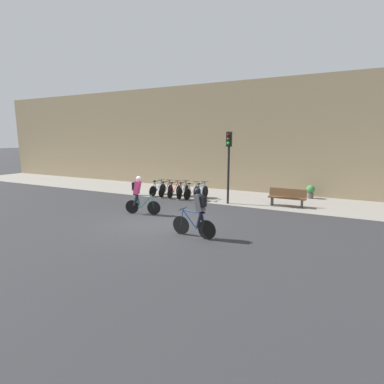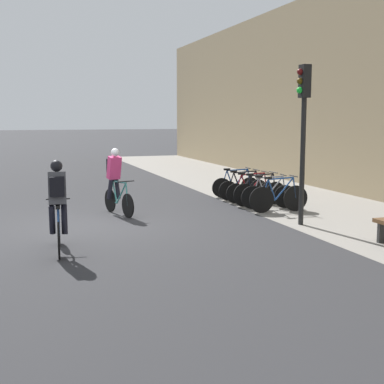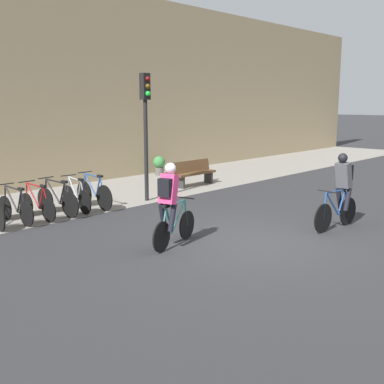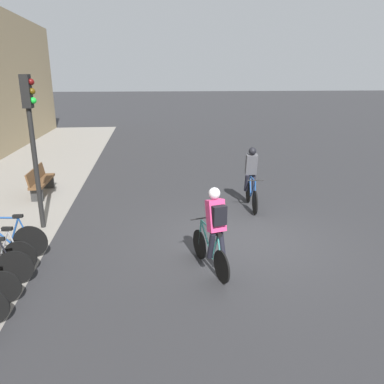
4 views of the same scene
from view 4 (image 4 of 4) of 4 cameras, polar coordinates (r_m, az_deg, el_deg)
The scene contains 6 objects.
ground at distance 9.03m, azimuth 7.72°, elevation -7.26°, with size 200.00×200.00×0.00m, color #2B2B2D.
cyclist_pink at distance 7.15m, azimuth 3.41°, elevation -5.60°, with size 1.64×0.61×1.75m.
cyclist_grey at distance 11.14m, azimuth 9.02°, elevation 2.54°, with size 1.75×0.47×1.78m.
parked_bike_5 at distance 8.86m, azimuth -26.52°, elevation -6.58°, with size 0.46×1.72×0.99m.
traffic_light_pole at distance 9.81m, azimuth -23.30°, elevation 9.30°, with size 0.26×0.30×3.77m.
bench at distance 13.17m, azimuth -22.09°, elevation 1.62°, with size 1.85×0.44×0.89m.
Camera 4 is at (-7.95, 2.19, 3.70)m, focal length 35.00 mm.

